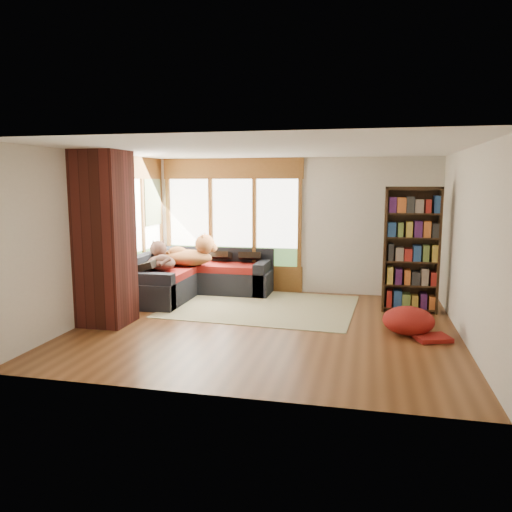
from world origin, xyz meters
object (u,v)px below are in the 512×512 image
at_px(dog_tan, 192,254).
at_px(dog_brindle, 161,259).
at_px(pouf, 408,320).
at_px(bookshelf, 411,250).
at_px(brick_chimney, 104,239).
at_px(sectional_sofa, 184,280).
at_px(area_rug, 261,306).

distance_m(dog_tan, dog_brindle, 0.65).
relative_size(dog_tan, dog_brindle, 1.13).
bearing_deg(pouf, dog_tan, 156.66).
bearing_deg(bookshelf, brick_chimney, -158.92).
xyz_separation_m(brick_chimney, bookshelf, (4.54, 1.75, -0.27)).
bearing_deg(pouf, sectional_sofa, 158.06).
bearing_deg(brick_chimney, dog_brindle, 83.28).
height_order(brick_chimney, area_rug, brick_chimney).
height_order(pouf, dog_brindle, dog_brindle).
distance_m(pouf, dog_brindle, 4.44).
relative_size(area_rug, pouf, 4.38).
xyz_separation_m(pouf, dog_brindle, (-4.25, 1.16, 0.55)).
bearing_deg(pouf, brick_chimney, -174.33).
relative_size(brick_chimney, area_rug, 0.83).
distance_m(sectional_sofa, area_rug, 1.74).
xyz_separation_m(area_rug, pouf, (2.36, -1.08, 0.20)).
relative_size(sectional_sofa, dog_brindle, 2.44).
bearing_deg(sectional_sofa, dog_tan, 12.25).
bearing_deg(dog_tan, brick_chimney, -112.46).
relative_size(pouf, dog_tan, 0.71).
height_order(area_rug, dog_tan, dog_tan).
bearing_deg(bookshelf, dog_brindle, -177.97).
height_order(bookshelf, pouf, bookshelf).
height_order(brick_chimney, bookshelf, brick_chimney).
bearing_deg(sectional_sofa, dog_brindle, -122.91).
distance_m(sectional_sofa, dog_brindle, 0.69).
height_order(sectional_sofa, dog_tan, dog_tan).
xyz_separation_m(bookshelf, dog_brindle, (-4.35, -0.15, -0.28)).
bearing_deg(pouf, bookshelf, 85.52).
bearing_deg(sectional_sofa, area_rug, -21.28).
xyz_separation_m(sectional_sofa, pouf, (3.99, -1.61, -0.10)).
xyz_separation_m(pouf, dog_tan, (-3.83, 1.65, 0.60)).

